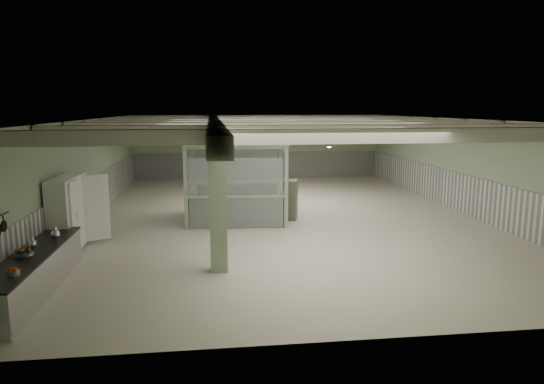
{
  "coord_description": "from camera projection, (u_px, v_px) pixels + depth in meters",
  "views": [
    {
      "loc": [
        -2.64,
        -17.67,
        4.03
      ],
      "look_at": [
        -0.69,
        -2.21,
        1.3
      ],
      "focal_mm": 32.0,
      "sensor_mm": 36.0,
      "label": 1
    }
  ],
  "objects": [
    {
      "name": "beam_d",
      "position": [
        283.0,
        124.0,
        17.7
      ],
      "size": [
        13.9,
        0.35,
        0.32
      ],
      "primitive_type": "cube",
      "color": "beige",
      "rests_on": "ceiling"
    },
    {
      "name": "pitcher_near",
      "position": [
        32.0,
        244.0,
        10.82
      ],
      "size": [
        0.2,
        0.22,
        0.25
      ],
      "primitive_type": null,
      "rotation": [
        0.0,
        0.0,
        -0.14
      ],
      "color": "silver",
      "rests_on": "prep_counter"
    },
    {
      "name": "wall_left",
      "position": [
        87.0,
        171.0,
        17.12
      ],
      "size": [
        0.02,
        20.0,
        3.6
      ],
      "primitive_type": "cube",
      "color": "#A6BE98",
      "rests_on": "floor"
    },
    {
      "name": "wainscot_back",
      "position": [
        258.0,
        165.0,
        27.91
      ],
      "size": [
        13.9,
        0.05,
        1.5
      ],
      "primitive_type": "cube",
      "color": "white",
      "rests_on": "floor"
    },
    {
      "name": "ceiling",
      "position": [
        283.0,
        119.0,
        17.67
      ],
      "size": [
        14.0,
        20.0,
        0.02
      ],
      "primitive_type": "cube",
      "color": "silver",
      "rests_on": "wall_back"
    },
    {
      "name": "beam_c",
      "position": [
        295.0,
        127.0,
        15.26
      ],
      "size": [
        13.9,
        0.35,
        0.32
      ],
      "primitive_type": "cube",
      "color": "beige",
      "rests_on": "ceiling"
    },
    {
      "name": "floor",
      "position": [
        283.0,
        215.0,
        18.29
      ],
      "size": [
        20.0,
        20.0,
        0.0
      ],
      "primitive_type": "plane",
      "color": "silver",
      "rests_on": "ground"
    },
    {
      "name": "beam_e",
      "position": [
        274.0,
        122.0,
        20.15
      ],
      "size": [
        13.9,
        0.35,
        0.32
      ],
      "primitive_type": "cube",
      "color": "beige",
      "rests_on": "ceiling"
    },
    {
      "name": "filing_cabinet",
      "position": [
        291.0,
        200.0,
        17.6
      ],
      "size": [
        0.63,
        0.77,
        1.44
      ],
      "primitive_type": "cube",
      "rotation": [
        0.0,
        0.0,
        -0.29
      ],
      "color": "#5D5E4F",
      "rests_on": "floor"
    },
    {
      "name": "pendant_back",
      "position": [
        277.0,
        128.0,
        23.2
      ],
      "size": [
        0.44,
        0.44,
        0.22
      ],
      "primitive_type": "cone",
      "rotation": [
        3.14,
        0.0,
        0.0
      ],
      "color": "#2E3B2C",
      "rests_on": "ceiling"
    },
    {
      "name": "wall_back",
      "position": [
        257.0,
        147.0,
        27.75
      ],
      "size": [
        14.0,
        0.02,
        3.6
      ],
      "primitive_type": "cube",
      "color": "#A6BE98",
      "rests_on": "floor"
    },
    {
      "name": "beam_f",
      "position": [
        267.0,
        121.0,
        22.59
      ],
      "size": [
        13.9,
        0.35,
        0.32
      ],
      "primitive_type": "cube",
      "color": "beige",
      "rests_on": "ceiling"
    },
    {
      "name": "column_a",
      "position": [
        218.0,
        200.0,
        11.81
      ],
      "size": [
        0.42,
        0.42,
        3.6
      ],
      "primitive_type": "cube",
      "color": "#91A988",
      "rests_on": "floor"
    },
    {
      "name": "column_c",
      "position": [
        214.0,
        158.0,
        21.58
      ],
      "size": [
        0.42,
        0.42,
        3.6
      ],
      "primitive_type": "cube",
      "color": "#91A988",
      "rests_on": "floor"
    },
    {
      "name": "walkin_cooler",
      "position": [
        70.0,
        215.0,
        13.62
      ],
      "size": [
        1.09,
        2.25,
        2.07
      ],
      "color": "white",
      "rests_on": "floor"
    },
    {
      "name": "veg_colander",
      "position": [
        24.0,
        252.0,
        10.27
      ],
      "size": [
        0.56,
        0.56,
        0.19
      ],
      "primitive_type": null,
      "rotation": [
        0.0,
        0.0,
        0.39
      ],
      "color": "#414146",
      "rests_on": "prep_counter"
    },
    {
      "name": "girder",
      "position": [
        214.0,
        126.0,
        17.4
      ],
      "size": [
        0.45,
        19.9,
        0.4
      ],
      "primitive_type": "cube",
      "color": "beige",
      "rests_on": "ceiling"
    },
    {
      "name": "beam_g",
      "position": [
        262.0,
        119.0,
        25.03
      ],
      "size": [
        13.9,
        0.35,
        0.32
      ],
      "primitive_type": "cube",
      "color": "beige",
      "rests_on": "ceiling"
    },
    {
      "name": "wainscot_left",
      "position": [
        90.0,
        200.0,
        17.3
      ],
      "size": [
        0.05,
        19.9,
        1.5
      ],
      "primitive_type": "cube",
      "color": "white",
      "rests_on": "floor"
    },
    {
      "name": "wall_front",
      "position": [
        370.0,
        241.0,
        8.21
      ],
      "size": [
        14.0,
        0.02,
        3.6
      ],
      "primitive_type": "cube",
      "color": "#A6BE98",
      "rests_on": "floor"
    },
    {
      "name": "prep_counter",
      "position": [
        34.0,
        273.0,
        10.57
      ],
      "size": [
        0.83,
        4.73,
        0.91
      ],
      "color": "silver",
      "rests_on": "floor"
    },
    {
      "name": "pendant_front",
      "position": [
        329.0,
        144.0,
        12.94
      ],
      "size": [
        0.44,
        0.44,
        0.22
      ],
      "primitive_type": "cone",
      "rotation": [
        3.14,
        0.0,
        0.0
      ],
      "color": "#2E3B2C",
      "rests_on": "ceiling"
    },
    {
      "name": "beam_a",
      "position": [
        335.0,
        136.0,
        10.37
      ],
      "size": [
        13.9,
        0.35,
        0.32
      ],
      "primitive_type": "cube",
      "color": "beige",
      "rests_on": "ceiling"
    },
    {
      "name": "wall_right",
      "position": [
        461.0,
        165.0,
        18.84
      ],
      "size": [
        0.02,
        20.0,
        3.6
      ],
      "primitive_type": "cube",
      "color": "#A6BE98",
      "rests_on": "floor"
    },
    {
      "name": "wainscot_right",
      "position": [
        458.0,
        192.0,
        19.02
      ],
      "size": [
        0.05,
        19.9,
        1.5
      ],
      "primitive_type": "cube",
      "color": "white",
      "rests_on": "floor"
    },
    {
      "name": "column_b",
      "position": [
        216.0,
        173.0,
        16.7
      ],
      "size": [
        0.42,
        0.42,
        3.6
      ],
      "primitive_type": "cube",
      "color": "#91A988",
      "rests_on": "floor"
    },
    {
      "name": "column_d",
      "position": [
        214.0,
        150.0,
        25.49
      ],
      "size": [
        0.42,
        0.42,
        3.6
      ],
      "primitive_type": "cube",
      "color": "#91A988",
      "rests_on": "floor"
    },
    {
      "name": "beam_b",
      "position": [
        311.0,
        131.0,
        12.82
      ],
      "size": [
        13.9,
        0.35,
        0.32
      ],
      "primitive_type": "cube",
      "color": "beige",
      "rests_on": "ceiling"
    },
    {
      "name": "pitcher_far",
      "position": [
        55.0,
        233.0,
        11.59
      ],
      "size": [
        0.3,
        0.31,
        0.32
      ],
      "primitive_type": null,
      "rotation": [
        0.0,
        0.0,
        -0.41
      ],
      "color": "silver",
      "rests_on": "prep_counter"
    },
    {
      "name": "pendant_mid",
      "position": [
        294.0,
        134.0,
        18.32
      ],
      "size": [
        0.44,
        0.44,
        0.22
      ],
      "primitive_type": "cone",
      "rotation": [
        3.14,
        0.0,
        0.0
      ],
      "color": "#2E3B2C",
      "rests_on": "ceiling"
    },
    {
      "name": "orange_bowl",
      "position": [
        13.0,
        273.0,
        9.14
      ],
      "size": [
        0.28,
        0.28,
        0.08
      ],
      "primitive_type": "cylinder",
      "rotation": [
        0.0,
        0.0,
        -0.25
      ],
      "color": "#B2B2B7",
      "rests_on": "prep_counter"
    },
    {
      "name": "guard_booth",
      "position": [
        237.0,
        167.0,
        17.37
      ],
      "size": [
        3.79,
        3.27,
        2.9
      ],
      "rotation": [
        0.0,
        0.0,
        -0.07
      ],
      "color": "#95A886",
      "rests_on": "floor"
    },
    {
      "name": "skillet_far",
      "position": [
        4.0,
        226.0,
        9.9
      ],
      "size": [
        0.03,
        0.24,
        0.24
      ],
      "primitive_type": "cylinder",
      "rotation": [
        0.0,
        1.57,
        0.0
      ],
      "color": "black",
      "rests_on": "hook_rail"
    }
  ]
}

